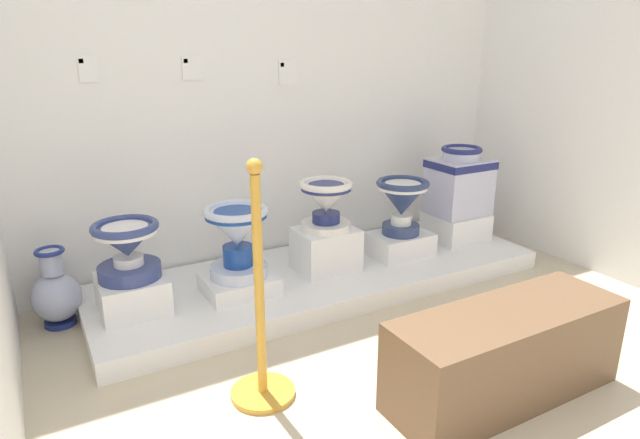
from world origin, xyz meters
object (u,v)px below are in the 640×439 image
plinth_block_central_ornate (326,249)px  info_placard_third (288,72)px  antique_toilet_rightmost (127,245)px  info_placard_first (88,69)px  antique_toilet_pale_glazed (237,234)px  plinth_block_tall_cobalt (456,226)px  plinth_block_rightmost (133,294)px  antique_toilet_central_ornate (326,200)px  antique_toilet_leftmost (402,200)px  plinth_block_leftmost (400,244)px  plinth_block_pale_glazed (239,284)px  antique_toilet_tall_cobalt (459,180)px  museum_bench (505,354)px  stanchion_post_near_left (261,336)px  decorative_vase_corner (56,294)px  info_placard_second (193,68)px

plinth_block_central_ornate → info_placard_third: size_ratio=2.36×
antique_toilet_rightmost → info_placard_first: (-0.02, 0.48, 0.85)m
antique_toilet_pale_glazed → plinth_block_tall_cobalt: 1.70m
plinth_block_rightmost → antique_toilet_rightmost: size_ratio=1.05×
antique_toilet_central_ornate → info_placard_third: info_placard_third is taller
plinth_block_rightmost → antique_toilet_leftmost: (1.71, -0.04, 0.29)m
antique_toilet_central_ornate → info_placard_third: size_ratio=2.09×
plinth_block_leftmost → info_placard_third: (-0.55, 0.53, 1.09)m
plinth_block_pale_glazed → antique_toilet_tall_cobalt: bearing=2.5°
antique_toilet_rightmost → antique_toilet_pale_glazed: bearing=-6.3°
plinth_block_tall_cobalt → antique_toilet_tall_cobalt: size_ratio=0.79×
plinth_block_central_ornate → plinth_block_pale_glazed: bearing=-174.9°
antique_toilet_rightmost → museum_bench: bearing=-47.2°
plinth_block_central_ornate → plinth_block_tall_cobalt: 1.08m
info_placard_third → plinth_block_tall_cobalt: bearing=-23.4°
antique_toilet_rightmost → plinth_block_rightmost: bearing=-104.0°
stanchion_post_near_left → museum_bench: stanchion_post_near_left is taller
antique_toilet_pale_glazed → plinth_block_rightmost: bearing=173.7°
decorative_vase_corner → stanchion_post_near_left: stanchion_post_near_left is taller
plinth_block_leftmost → antique_toilet_rightmost: bearing=178.5°
plinth_block_central_ornate → antique_toilet_tall_cobalt: 1.13m
plinth_block_tall_cobalt → info_placard_third: (-1.09, 0.47, 1.07)m
antique_toilet_rightmost → antique_toilet_central_ornate: size_ratio=1.04×
antique_toilet_rightmost → info_placard_second: size_ratio=2.50×
antique_toilet_tall_cobalt → antique_toilet_pale_glazed: bearing=-177.5°
info_placard_third → stanchion_post_near_left: (-0.80, -1.34, -0.99)m
plinth_block_leftmost → plinth_block_central_ornate: bearing=176.4°
stanchion_post_near_left → museum_bench: size_ratio=0.98×
stanchion_post_near_left → plinth_block_rightmost: bearing=112.6°
plinth_block_tall_cobalt → museum_bench: museum_bench is taller
antique_toilet_pale_glazed → plinth_block_central_ornate: antique_toilet_pale_glazed is taller
antique_toilet_leftmost → info_placard_third: (-0.55, 0.53, 0.79)m
plinth_block_leftmost → info_placard_second: info_placard_second is taller
plinth_block_rightmost → info_placard_third: size_ratio=2.28×
plinth_block_rightmost → plinth_block_pale_glazed: size_ratio=0.91×
stanchion_post_near_left → antique_toilet_tall_cobalt: bearing=24.9°
info_placard_third → antique_toilet_leftmost: bearing=-43.8°
plinth_block_central_ornate → antique_toilet_leftmost: 0.60m
info_placard_first → decorative_vase_corner: bearing=-144.2°
antique_toilet_leftmost → plinth_block_central_ornate: bearing=176.4°
stanchion_post_near_left → antique_toilet_pale_glazed: bearing=75.4°
antique_toilet_central_ornate → plinth_block_rightmost: bearing=179.5°
antique_toilet_central_ornate → info_placard_second: info_placard_second is taller
decorative_vase_corner → plinth_block_pale_glazed: bearing=-18.6°
plinth_block_central_ornate → stanchion_post_near_left: 1.17m
antique_toilet_leftmost → info_placard_first: (-1.73, 0.53, 0.83)m
plinth_block_rightmost → info_placard_first: size_ratio=2.57×
antique_toilet_rightmost → plinth_block_central_ornate: 1.18m
plinth_block_pale_glazed → antique_toilet_leftmost: antique_toilet_leftmost is taller
antique_toilet_tall_cobalt → museum_bench: size_ratio=0.45×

